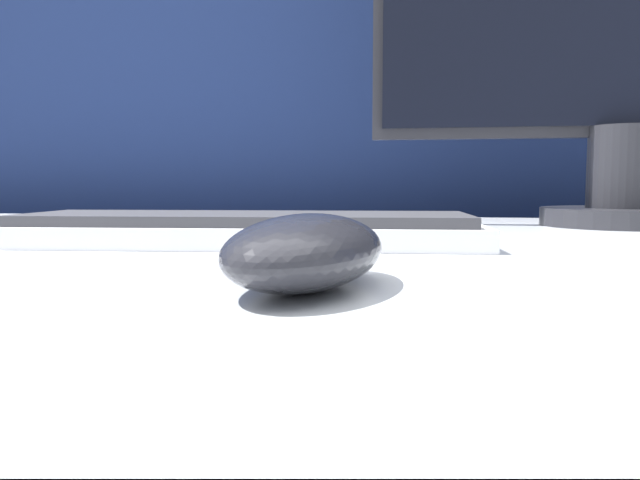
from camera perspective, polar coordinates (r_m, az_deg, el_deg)
name	(u,v)px	position (r m, az deg, el deg)	size (l,w,h in m)	color
partition_panel	(413,221)	(1.03, 8.49, 1.73)	(5.00, 0.03, 1.39)	navy
computer_mouse_near	(307,251)	(0.28, -1.19, -1.02)	(0.08, 0.13, 0.03)	#232328
keyboard	(246,229)	(0.49, -6.74, 0.98)	(0.37, 0.15, 0.02)	silver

